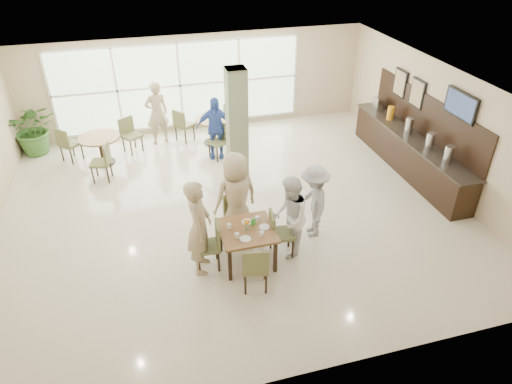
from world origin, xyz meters
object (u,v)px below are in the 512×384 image
object	(u,v)px
buffet_counter	(410,150)
adult_a	(215,128)
potted_plant	(34,128)
adult_b	(241,114)
main_table	(247,233)
teen_right	(290,217)
teen_standing	(314,201)
round_table_left	(100,143)
teen_left	(199,227)
adult_standing	(157,113)
teen_far	(236,197)
round_table_right	(214,125)

from	to	relation	value
buffet_counter	adult_a	world-z (taller)	buffet_counter
potted_plant	adult_b	bearing A→B (deg)	-5.91
main_table	teen_right	distance (m)	0.86
buffet_counter	teen_right	xyz separation A→B (m)	(-4.01, -2.33, 0.28)
teen_standing	adult_a	distance (m)	4.09
round_table_left	adult_b	distance (m)	3.92
teen_standing	teen_left	bearing A→B (deg)	-70.85
potted_plant	adult_a	xyz separation A→B (m)	(4.65, -1.53, 0.12)
teen_left	adult_standing	distance (m)	5.62
potted_plant	adult_a	bearing A→B (deg)	-18.22
teen_standing	teen_far	bearing A→B (deg)	-94.19
round_table_left	teen_right	size ratio (longest dim) A/B	0.63
adult_a	teen_left	bearing A→B (deg)	-92.50
teen_far	adult_a	bearing A→B (deg)	-108.57
teen_left	teen_right	size ratio (longest dim) A/B	1.12
teen_right	round_table_left	bearing A→B (deg)	-126.62
teen_left	teen_standing	distance (m)	2.42
buffet_counter	adult_b	bearing A→B (deg)	140.83
buffet_counter	adult_b	size ratio (longest dim) A/B	3.11
main_table	adult_standing	distance (m)	5.78
round_table_left	round_table_right	bearing A→B (deg)	7.33
teen_left	round_table_right	bearing A→B (deg)	1.22
round_table_left	buffet_counter	size ratio (longest dim) A/B	0.22
teen_right	teen_standing	bearing A→B (deg)	141.36
buffet_counter	potted_plant	distance (m)	9.90
round_table_left	round_table_right	distance (m)	3.09
adult_b	adult_standing	bearing A→B (deg)	-77.59
main_table	teen_standing	distance (m)	1.59
teen_right	adult_standing	size ratio (longest dim) A/B	0.93
buffet_counter	teen_left	world-z (taller)	buffet_counter
main_table	adult_a	xyz separation A→B (m)	(0.27, 4.39, 0.18)
teen_standing	adult_standing	world-z (taller)	adult_standing
adult_b	round_table_right	bearing A→B (deg)	-62.03
round_table_right	teen_standing	bearing A→B (deg)	-76.67
adult_a	teen_standing	bearing A→B (deg)	-60.28
main_table	round_table_left	world-z (taller)	same
teen_right	adult_b	bearing A→B (deg)	-166.82
teen_far	teen_standing	distance (m)	1.55
potted_plant	adult_standing	world-z (taller)	adult_standing
potted_plant	adult_standing	size ratio (longest dim) A/B	0.80
buffet_counter	teen_far	size ratio (longest dim) A/B	2.50
teen_right	adult_a	world-z (taller)	adult_a
potted_plant	teen_right	distance (m)	7.87
potted_plant	teen_right	bearing A→B (deg)	-48.39
round_table_left	adult_a	distance (m)	3.00
round_table_left	teen_left	distance (m)	5.14
round_table_left	round_table_right	world-z (taller)	same
teen_right	adult_a	size ratio (longest dim) A/B	1.00
main_table	teen_left	world-z (taller)	teen_left
round_table_left	adult_a	xyz separation A→B (m)	(2.95, -0.45, 0.28)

